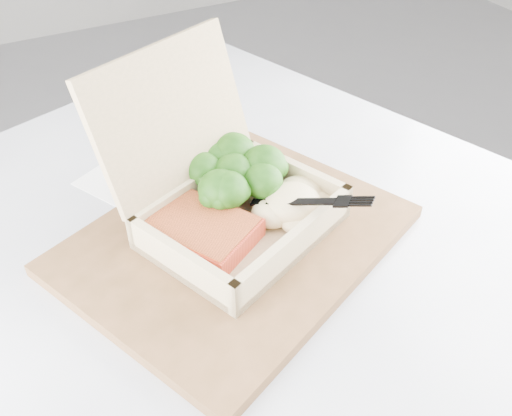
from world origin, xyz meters
TOP-DOWN VIEW (x-y plane):
  - floor at (0.00, 0.00)m, footprint 4.00×4.00m
  - cafe_table at (-0.62, -0.62)m, footprint 1.09×1.09m
  - serving_tray at (-0.58, -0.60)m, footprint 0.44×0.41m
  - takeout_container at (-0.58, -0.57)m, footprint 0.27×0.27m
  - salmon_fillet at (-0.62, -0.60)m, footprint 0.13×0.14m
  - broccoli_pile at (-0.55, -0.54)m, footprint 0.13×0.13m
  - mashed_potatoes at (-0.51, -0.61)m, footprint 0.10×0.09m
  - plastic_fork at (-0.53, -0.61)m, footprint 0.10×0.12m
  - receipt at (-0.66, -0.44)m, footprint 0.12×0.15m

SIDE VIEW (x-z plane):
  - floor at x=0.00m, z-range 0.00..0.00m
  - cafe_table at x=-0.62m, z-range 0.18..0.93m
  - receipt at x=-0.66m, z-range 0.75..0.75m
  - serving_tray at x=-0.58m, z-range 0.75..0.77m
  - salmon_fillet at x=-0.62m, z-range 0.78..0.80m
  - mashed_potatoes at x=-0.51m, z-range 0.78..0.81m
  - broccoli_pile at x=-0.55m, z-range 0.78..0.82m
  - plastic_fork at x=-0.53m, z-range 0.79..0.83m
  - takeout_container at x=-0.58m, z-range 0.72..0.91m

